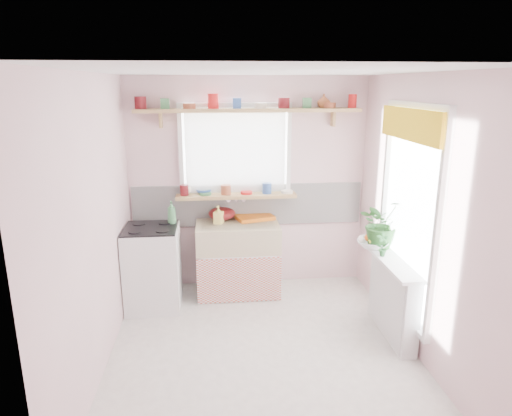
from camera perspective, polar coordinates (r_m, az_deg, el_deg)
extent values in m
plane|color=white|center=(4.43, 0.85, -17.60)|extent=(3.20, 3.20, 0.00)
plane|color=white|center=(3.72, 1.01, 16.73)|extent=(3.20, 3.20, 0.00)
plane|color=silver|center=(5.44, -0.98, 3.00)|extent=(2.80, 0.00, 2.80)
plane|color=silver|center=(2.43, 5.29, -13.14)|extent=(2.80, 0.00, 2.80)
plane|color=silver|center=(3.99, -19.48, -2.44)|extent=(0.00, 3.20, 3.20)
plane|color=silver|center=(4.28, 19.89, -1.31)|extent=(0.00, 3.20, 3.20)
cube|color=white|center=(5.48, -0.96, 0.41)|extent=(2.74, 0.03, 0.50)
cube|color=pink|center=(5.53, -0.95, -1.60)|extent=(2.74, 0.02, 0.12)
cube|color=white|center=(5.35, -2.61, 7.14)|extent=(1.20, 0.01, 1.00)
cube|color=white|center=(5.29, -2.57, 7.04)|extent=(1.15, 0.02, 0.95)
cube|color=white|center=(4.45, 18.75, -0.59)|extent=(0.01, 1.10, 1.90)
cube|color=yellow|center=(4.28, 18.63, 9.87)|extent=(0.03, 1.20, 0.28)
cube|color=white|center=(5.44, -2.27, -7.80)|extent=(0.85, 0.55, 0.55)
cube|color=#CA4F3B|center=(5.18, -2.08, -9.01)|extent=(0.95, 0.02, 0.53)
cube|color=#C7B391|center=(5.29, -2.31, -3.56)|extent=(0.95, 0.55, 0.30)
cylinder|color=silver|center=(5.41, -2.51, 1.30)|extent=(0.03, 0.22, 0.03)
cube|color=white|center=(5.18, -12.76, -7.31)|extent=(0.58, 0.58, 0.90)
cube|color=black|center=(5.02, -13.06, -2.51)|extent=(0.56, 0.56, 0.02)
cylinder|color=black|center=(4.91, -14.89, -2.87)|extent=(0.14, 0.14, 0.01)
cylinder|color=black|center=(4.87, -11.64, -2.81)|extent=(0.14, 0.14, 0.01)
cylinder|color=black|center=(5.17, -14.42, -1.91)|extent=(0.14, 0.14, 0.01)
cylinder|color=black|center=(5.14, -11.33, -1.85)|extent=(0.14, 0.14, 0.01)
cube|color=white|center=(4.72, 16.77, -10.90)|extent=(0.15, 0.90, 0.75)
cube|color=white|center=(4.56, 16.78, -6.58)|extent=(0.22, 0.95, 0.03)
cube|color=tan|center=(5.34, -2.48, 1.54)|extent=(1.40, 0.22, 0.04)
cube|color=tan|center=(5.19, -0.91, 12.12)|extent=(2.52, 0.24, 0.04)
cylinder|color=#590F14|center=(5.23, -14.24, 12.57)|extent=(0.11, 0.11, 0.12)
cylinder|color=#3F7F4C|center=(5.20, -11.31, 12.72)|extent=(0.11, 0.11, 0.12)
cylinder|color=#A55133|center=(5.18, -8.33, 12.51)|extent=(0.11, 0.11, 0.06)
cylinder|color=red|center=(5.17, -5.37, 12.93)|extent=(0.11, 0.11, 0.12)
cylinder|color=#3359A5|center=(5.18, -2.39, 12.98)|extent=(0.11, 0.11, 0.12)
cylinder|color=silver|center=(5.20, 0.57, 12.68)|extent=(0.11, 0.11, 0.06)
cylinder|color=#590F14|center=(5.24, 3.50, 12.99)|extent=(0.11, 0.11, 0.12)
cylinder|color=#3F7F4C|center=(5.28, 6.38, 12.95)|extent=(0.11, 0.11, 0.12)
cylinder|color=#A55133|center=(5.34, 9.19, 12.56)|extent=(0.11, 0.11, 0.06)
cylinder|color=red|center=(5.42, 11.96, 12.78)|extent=(0.11, 0.11, 0.12)
cylinder|color=#590F14|center=(5.32, -9.17, 2.20)|extent=(0.11, 0.11, 0.12)
cylinder|color=#3F7F4C|center=(5.31, -6.50, 2.28)|extent=(0.11, 0.11, 0.12)
cylinder|color=#A55133|center=(5.32, -3.82, 2.03)|extent=(0.11, 0.11, 0.06)
cylinder|color=red|center=(5.33, -1.15, 2.41)|extent=(0.11, 0.11, 0.12)
cylinder|color=#3359A5|center=(5.35, 1.50, 2.46)|extent=(0.11, 0.11, 0.12)
cylinder|color=silver|center=(5.39, 4.11, 2.20)|extent=(0.11, 0.11, 0.06)
cube|color=orange|center=(5.44, -0.24, -1.11)|extent=(0.50, 0.43, 0.04)
ellipsoid|color=#5B0F11|center=(5.41, -4.27, -0.70)|extent=(0.33, 0.33, 0.14)
imported|color=#275923|center=(4.82, 15.41, -1.82)|extent=(0.59, 0.56, 0.52)
imported|color=white|center=(4.86, 14.45, -4.33)|extent=(0.43, 0.43, 0.08)
imported|color=#26602A|center=(4.62, 15.54, -4.43)|extent=(0.13, 0.10, 0.24)
imported|color=#F1E26B|center=(5.24, -4.71, -0.85)|extent=(0.13, 0.13, 0.21)
imported|color=white|center=(5.38, -8.70, 2.24)|extent=(0.13, 0.13, 0.10)
imported|color=#345AA9|center=(5.38, -6.55, 2.08)|extent=(0.24, 0.24, 0.06)
imported|color=#B76538|center=(5.39, 8.47, 13.10)|extent=(0.19, 0.19, 0.15)
imported|color=#458B53|center=(5.09, -10.51, -0.54)|extent=(0.12, 0.12, 0.25)
sphere|color=#D85512|center=(4.84, 14.49, -3.65)|extent=(0.08, 0.08, 0.08)
sphere|color=#D85512|center=(4.89, 15.04, -3.51)|extent=(0.08, 0.08, 0.08)
sphere|color=#D85512|center=(4.84, 13.86, -3.61)|extent=(0.08, 0.08, 0.08)
cylinder|color=yellow|center=(4.80, 14.93, -3.72)|extent=(0.18, 0.04, 0.10)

